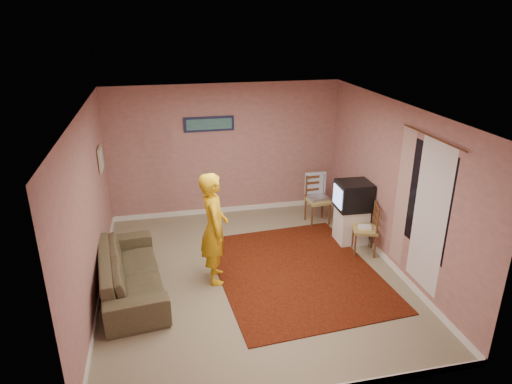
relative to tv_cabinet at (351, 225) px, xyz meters
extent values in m
plane|color=gray|center=(-1.95, -0.74, -0.32)|extent=(5.00, 5.00, 0.00)
cube|color=tan|center=(-1.95, 1.76, 0.98)|extent=(4.50, 0.02, 2.60)
cube|color=tan|center=(-1.95, -3.24, 0.98)|extent=(4.50, 0.02, 2.60)
cube|color=tan|center=(-4.20, -0.74, 0.98)|extent=(0.02, 5.00, 2.60)
cube|color=tan|center=(0.30, -0.74, 0.98)|extent=(0.02, 5.00, 2.60)
cube|color=white|center=(-1.95, -0.74, 2.28)|extent=(4.50, 5.00, 0.02)
cube|color=white|center=(-1.95, 1.75, -0.27)|extent=(4.50, 0.02, 0.10)
cube|color=white|center=(-4.19, -0.74, -0.27)|extent=(0.02, 5.00, 0.10)
cube|color=white|center=(0.29, -0.74, -0.27)|extent=(0.02, 5.00, 0.10)
cube|color=black|center=(0.29, -1.64, 1.13)|extent=(0.01, 1.10, 1.50)
cube|color=white|center=(0.28, -1.79, 0.93)|extent=(0.01, 0.75, 2.10)
cube|color=beige|center=(0.26, -1.09, 0.93)|extent=(0.01, 0.35, 2.10)
cylinder|color=brown|center=(0.25, -1.64, 2.00)|extent=(0.02, 1.40, 0.02)
cube|color=#16193C|center=(-2.25, 1.73, 1.53)|extent=(0.95, 0.03, 0.28)
cube|color=#295272|center=(-2.25, 1.71, 1.53)|extent=(0.86, 0.01, 0.20)
cube|color=tan|center=(-4.17, 0.86, 1.23)|extent=(0.03, 0.38, 0.42)
cube|color=silver|center=(-4.15, 0.86, 1.23)|extent=(0.01, 0.30, 0.34)
cube|color=black|center=(-1.25, -0.80, -0.31)|extent=(2.61, 3.17, 0.02)
cube|color=white|center=(0.00, 0.00, 0.00)|extent=(0.50, 0.45, 0.64)
cube|color=black|center=(0.00, 0.00, 0.56)|extent=(0.58, 0.53, 0.49)
cube|color=#8CB2F2|center=(-0.28, 0.01, 0.56)|extent=(0.03, 0.41, 0.35)
cube|color=tan|center=(-0.31, 0.88, 0.13)|extent=(0.44, 0.43, 0.05)
cube|color=brown|center=(-0.31, 0.88, 0.37)|extent=(0.42, 0.07, 0.48)
cube|color=silver|center=(-0.31, 0.88, 0.18)|extent=(0.41, 0.32, 0.06)
cube|color=#8FBAEB|center=(-0.31, 1.07, 0.43)|extent=(0.41, 0.05, 0.43)
cube|color=tan|center=(0.05, -0.43, 0.11)|extent=(0.49, 0.50, 0.05)
cube|color=brown|center=(0.05, -0.43, 0.34)|extent=(0.15, 0.40, 0.46)
cube|color=white|center=(0.05, -0.43, 0.16)|extent=(0.23, 0.19, 0.04)
imported|color=brown|center=(-3.75, -0.77, -0.01)|extent=(1.08, 2.22, 0.62)
imported|color=gold|center=(-2.51, -0.72, 0.54)|extent=(0.44, 0.64, 1.72)
camera|label=1|loc=(-3.19, -6.74, 3.50)|focal=32.00mm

